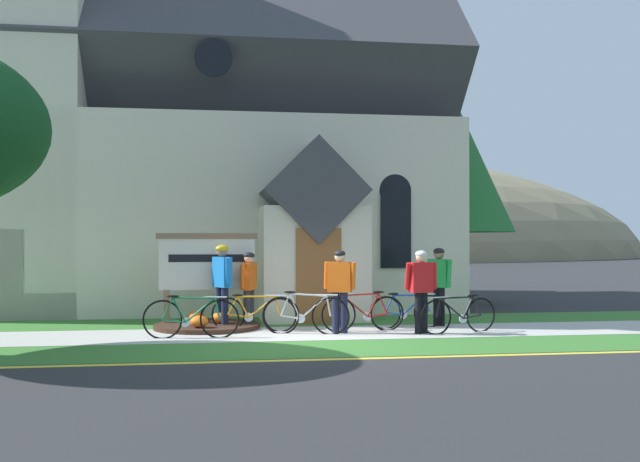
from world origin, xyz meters
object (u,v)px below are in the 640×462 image
at_px(bicycle_orange, 407,311).
at_px(cyclist_in_white_jersey, 340,285).
at_px(church_sign, 207,265).
at_px(cyclist_in_yellow_jersey, 249,284).
at_px(bicycle_blue, 363,313).
at_px(bicycle_black, 191,318).
at_px(cyclist_in_blue_jersey, 439,280).
at_px(cyclist_in_orange_jersey, 421,285).
at_px(bicycle_yellow, 253,313).
at_px(bicycle_red, 305,314).
at_px(cyclist_in_red_jersey, 222,279).
at_px(roadside_conifer, 439,148).
at_px(bicycle_white, 459,315).

height_order(bicycle_orange, cyclist_in_white_jersey, cyclist_in_white_jersey).
bearing_deg(church_sign, cyclist_in_yellow_jersey, -14.91).
height_order(bicycle_blue, cyclist_in_white_jersey, cyclist_in_white_jersey).
bearing_deg(bicycle_black, cyclist_in_blue_jersey, 12.62).
xyz_separation_m(bicycle_blue, bicycle_orange, (1.00, 0.34, -0.01)).
bearing_deg(cyclist_in_yellow_jersey, cyclist_in_orange_jersey, -26.62).
relative_size(bicycle_blue, bicycle_yellow, 1.02).
relative_size(church_sign, cyclist_in_yellow_jersey, 1.35).
bearing_deg(bicycle_orange, cyclist_in_orange_jersey, -88.40).
xyz_separation_m(bicycle_black, cyclist_in_blue_jersey, (5.21, 1.17, 0.59)).
height_order(bicycle_yellow, bicycle_red, bicycle_red).
xyz_separation_m(cyclist_in_red_jersey, roadside_conifer, (6.13, 4.55, 3.39)).
height_order(bicycle_white, bicycle_yellow, bicycle_white).
relative_size(bicycle_yellow, cyclist_in_blue_jersey, 1.02).
distance_m(church_sign, bicycle_black, 2.08).
bearing_deg(cyclist_in_white_jersey, bicycle_orange, 22.45).
distance_m(bicycle_black, cyclist_in_yellow_jersey, 2.06).
bearing_deg(bicycle_black, cyclist_in_yellow_jersey, 53.74).
bearing_deg(bicycle_white, bicycle_black, 179.80).
xyz_separation_m(cyclist_in_white_jersey, roadside_conifer, (3.85, 5.69, 3.46)).
distance_m(bicycle_yellow, roadside_conifer, 8.52).
relative_size(cyclist_in_orange_jersey, roadside_conifer, 0.24).
bearing_deg(bicycle_orange, bicycle_black, -168.39).
distance_m(bicycle_blue, cyclist_in_orange_jersey, 1.33).
xyz_separation_m(bicycle_blue, cyclist_in_orange_jersey, (1.03, -0.60, 0.58)).
xyz_separation_m(church_sign, bicycle_black, (-0.30, -1.84, -0.93)).
bearing_deg(cyclist_in_yellow_jersey, cyclist_in_red_jersey, -160.73).
relative_size(cyclist_in_blue_jersey, cyclist_in_white_jersey, 1.02).
xyz_separation_m(bicycle_white, cyclist_in_blue_jersey, (-0.03, 1.18, 0.61)).
bearing_deg(bicycle_blue, cyclist_in_orange_jersey, -30.44).
bearing_deg(bicycle_red, cyclist_in_yellow_jersey, 127.32).
xyz_separation_m(bicycle_red, cyclist_in_white_jersey, (0.69, 0.01, 0.57)).
xyz_separation_m(bicycle_yellow, cyclist_in_yellow_jersey, (-0.05, 0.72, 0.55)).
relative_size(cyclist_in_orange_jersey, cyclist_in_white_jersey, 1.00).
relative_size(bicycle_black, bicycle_red, 1.07).
relative_size(cyclist_in_yellow_jersey, roadside_conifer, 0.23).
bearing_deg(bicycle_black, roadside_conifer, 41.48).
relative_size(bicycle_red, cyclist_in_blue_jersey, 1.00).
relative_size(bicycle_black, roadside_conifer, 0.27).
relative_size(bicycle_blue, cyclist_in_red_jersey, 1.00).
relative_size(bicycle_black, cyclist_in_blue_jersey, 1.08).
distance_m(bicycle_white, cyclist_in_red_jersey, 4.89).
height_order(bicycle_yellow, cyclist_in_white_jersey, cyclist_in_white_jersey).
bearing_deg(roadside_conifer, cyclist_in_orange_jersey, -110.86).
relative_size(church_sign, bicycle_yellow, 1.26).
xyz_separation_m(bicycle_white, cyclist_in_orange_jersey, (-0.78, -0.02, 0.59)).
bearing_deg(church_sign, roadside_conifer, 32.63).
distance_m(bicycle_white, bicycle_black, 5.24).
bearing_deg(bicycle_yellow, bicycle_red, -32.53).
height_order(bicycle_black, cyclist_in_yellow_jersey, cyclist_in_yellow_jersey).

